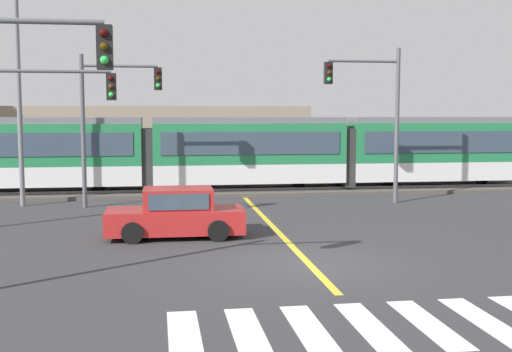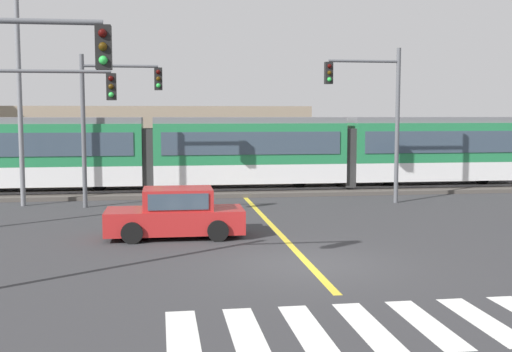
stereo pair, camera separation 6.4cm
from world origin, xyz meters
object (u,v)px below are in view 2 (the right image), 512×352
(sedan_crossing, at_px, (175,215))
(traffic_light_far_left, at_px, (110,108))
(light_rail_tram, at_px, (249,150))
(traffic_light_far_right, at_px, (374,104))
(street_lamp_west, at_px, (25,80))
(traffic_light_mid_left, at_px, (35,114))

(sedan_crossing, distance_m, traffic_light_far_left, 7.94)
(light_rail_tram, height_order, traffic_light_far_left, traffic_light_far_left)
(light_rail_tram, bearing_deg, traffic_light_far_right, -43.15)
(street_lamp_west, bearing_deg, traffic_light_mid_left, -75.54)
(light_rail_tram, relative_size, sedan_crossing, 6.65)
(traffic_light_far_right, height_order, traffic_light_far_left, traffic_light_far_right)
(traffic_light_mid_left, bearing_deg, traffic_light_far_left, 63.57)
(sedan_crossing, bearing_deg, traffic_light_mid_left, 150.72)
(traffic_light_mid_left, relative_size, traffic_light_far_right, 0.88)
(light_rail_tram, bearing_deg, traffic_light_far_left, -146.95)
(traffic_light_mid_left, bearing_deg, street_lamp_west, 104.46)
(traffic_light_far_right, distance_m, street_lamp_west, 14.35)
(sedan_crossing, bearing_deg, traffic_light_far_right, 37.00)
(street_lamp_west, bearing_deg, light_rail_tram, 18.55)
(traffic_light_mid_left, xyz_separation_m, traffic_light_far_right, (12.97, 3.78, 0.41))
(traffic_light_far_left, distance_m, street_lamp_west, 3.67)
(traffic_light_far_right, xyz_separation_m, street_lamp_west, (-14.27, 1.24, 0.95))
(traffic_light_mid_left, distance_m, street_lamp_west, 5.36)
(traffic_light_far_left, xyz_separation_m, street_lamp_west, (-3.39, 0.80, 1.14))
(light_rail_tram, distance_m, street_lamp_west, 10.52)
(street_lamp_west, bearing_deg, sedan_crossing, -52.29)
(light_rail_tram, height_order, street_lamp_west, street_lamp_west)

